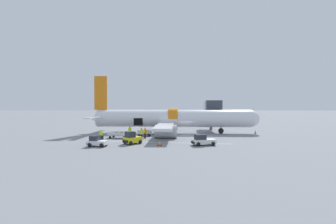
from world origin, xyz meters
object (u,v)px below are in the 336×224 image
at_px(suitcase_on_tarmac_upright, 102,137).
at_px(ground_crew_supervisor, 141,133).
at_px(baggage_tug_lead, 97,142).
at_px(ground_crew_loader_b, 145,133).
at_px(ground_crew_loader_a, 101,135).
at_px(baggage_cart_loading, 119,135).
at_px(baggage_tug_mid, 132,139).
at_px(airplane, 171,119).
at_px(baggage_cart_queued, 145,133).
at_px(baggage_tug_rear, 203,141).
at_px(ground_crew_driver, 130,131).

bearing_deg(suitcase_on_tarmac_upright, ground_crew_supervisor, -0.11).
xyz_separation_m(baggage_tug_lead, ground_crew_supervisor, (4.78, 6.21, 0.38)).
distance_m(ground_crew_loader_b, suitcase_on_tarmac_upright, 6.79).
bearing_deg(ground_crew_loader_a, baggage_cart_loading, 51.79).
bearing_deg(baggage_tug_mid, airplane, 69.15).
relative_size(airplane, baggage_cart_queued, 9.67).
bearing_deg(baggage_tug_mid, baggage_cart_loading, 120.61).
bearing_deg(baggage_tug_lead, baggage_tug_mid, 26.98).
bearing_deg(suitcase_on_tarmac_upright, baggage_tug_rear, -16.91).
bearing_deg(baggage_cart_queued, suitcase_on_tarmac_upright, -146.26).
xyz_separation_m(baggage_tug_mid, ground_crew_supervisor, (0.62, 4.09, 0.25)).
distance_m(baggage_cart_loading, baggage_cart_queued, 4.64).
bearing_deg(baggage_tug_lead, airplane, 58.81).
bearing_deg(ground_crew_loader_a, baggage_tug_mid, -29.33).
xyz_separation_m(baggage_tug_rear, ground_crew_loader_a, (-15.15, 3.61, 0.25)).
bearing_deg(baggage_tug_lead, ground_crew_supervisor, 52.41).
bearing_deg(suitcase_on_tarmac_upright, baggage_tug_lead, -76.53).
xyz_separation_m(baggage_cart_loading, ground_crew_driver, (1.16, 2.84, 0.38)).
bearing_deg(ground_crew_supervisor, baggage_tug_mid, -98.68).
distance_m(baggage_tug_mid, ground_crew_supervisor, 4.15).
relative_size(baggage_tug_rear, baggage_cart_queued, 0.98).
bearing_deg(suitcase_on_tarmac_upright, ground_crew_loader_b, 12.37).
bearing_deg(ground_crew_driver, airplane, 31.34).
relative_size(baggage_tug_mid, baggage_tug_rear, 0.79).
bearing_deg(baggage_cart_queued, airplane, 46.47).
distance_m(baggage_cart_loading, suitcase_on_tarmac_upright, 2.78).
bearing_deg(baggage_cart_loading, ground_crew_supervisor, -21.61).
distance_m(baggage_tug_mid, suitcase_on_tarmac_upright, 6.99).
relative_size(baggage_cart_queued, ground_crew_loader_a, 2.05).
height_order(baggage_cart_loading, suitcase_on_tarmac_upright, baggage_cart_loading).
bearing_deg(ground_crew_driver, ground_crew_loader_b, -43.00).
bearing_deg(ground_crew_loader_a, baggage_cart_queued, 41.08).
bearing_deg(baggage_tug_rear, airplane, 109.94).
bearing_deg(ground_crew_driver, baggage_cart_queued, -5.92).
height_order(baggage_cart_loading, ground_crew_supervisor, ground_crew_supervisor).
distance_m(baggage_tug_lead, ground_crew_loader_a, 5.32).
bearing_deg(baggage_tug_lead, baggage_tug_rear, 6.34).
bearing_deg(baggage_cart_loading, ground_crew_loader_b, -1.49).
xyz_separation_m(baggage_tug_rear, baggage_cart_loading, (-13.08, 6.24, -0.09)).
xyz_separation_m(baggage_tug_lead, ground_crew_loader_b, (5.13, 7.67, 0.33)).
xyz_separation_m(airplane, baggage_cart_loading, (-8.23, -7.14, -2.22)).
height_order(baggage_tug_rear, ground_crew_supervisor, ground_crew_supervisor).
height_order(baggage_tug_rear, ground_crew_driver, ground_crew_driver).
bearing_deg(airplane, baggage_cart_queued, -133.53).
height_order(baggage_tug_lead, ground_crew_supervisor, ground_crew_supervisor).
distance_m(baggage_tug_rear, ground_crew_supervisor, 10.24).
relative_size(baggage_tug_mid, ground_crew_supervisor, 1.44).
height_order(baggage_tug_mid, ground_crew_loader_b, baggage_tug_mid).
bearing_deg(ground_crew_loader_a, airplane, 43.48).
distance_m(baggage_cart_loading, ground_crew_driver, 3.09).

